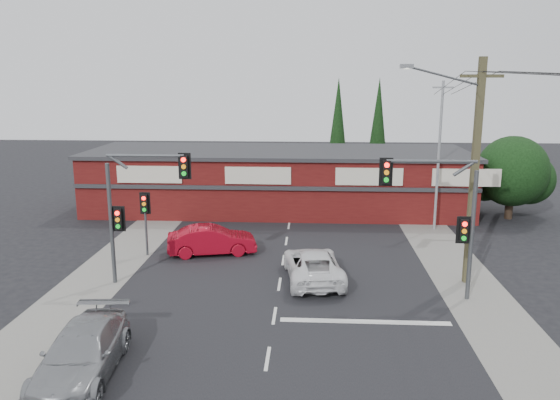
# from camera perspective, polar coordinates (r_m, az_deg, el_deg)

# --- Properties ---
(ground) EXTENTS (120.00, 120.00, 0.00)m
(ground) POSITION_cam_1_polar(r_m,az_deg,el_deg) (22.90, -0.39, -10.82)
(ground) COLOR black
(ground) RESTS_ON ground
(road_strip) EXTENTS (14.00, 70.00, 0.01)m
(road_strip) POSITION_cam_1_polar(r_m,az_deg,el_deg) (27.55, 0.29, -6.70)
(road_strip) COLOR black
(road_strip) RESTS_ON ground
(verge_left) EXTENTS (3.00, 70.00, 0.02)m
(verge_left) POSITION_cam_1_polar(r_m,az_deg,el_deg) (29.23, -16.69, -6.09)
(verge_left) COLOR gray
(verge_left) RESTS_ON ground
(verge_right) EXTENTS (3.00, 70.00, 0.02)m
(verge_right) POSITION_cam_1_polar(r_m,az_deg,el_deg) (28.43, 17.78, -6.69)
(verge_right) COLOR gray
(verge_right) RESTS_ON ground
(stop_line) EXTENTS (6.50, 0.35, 0.01)m
(stop_line) POSITION_cam_1_polar(r_m,az_deg,el_deg) (21.59, 8.88, -12.44)
(stop_line) COLOR silver
(stop_line) RESTS_ON ground
(white_suv) EXTENTS (3.05, 5.45, 1.44)m
(white_suv) POSITION_cam_1_polar(r_m,az_deg,el_deg) (25.28, 3.48, -6.80)
(white_suv) COLOR white
(white_suv) RESTS_ON ground
(silver_suv) EXTENTS (2.55, 5.40, 1.52)m
(silver_suv) POSITION_cam_1_polar(r_m,az_deg,el_deg) (18.62, -19.97, -14.80)
(silver_suv) COLOR #949699
(silver_suv) RESTS_ON ground
(red_sedan) EXTENTS (4.87, 2.61, 1.52)m
(red_sedan) POSITION_cam_1_polar(r_m,az_deg,el_deg) (29.08, -7.13, -4.19)
(red_sedan) COLOR #A50A1B
(red_sedan) RESTS_ON ground
(lane_dashes) EXTENTS (0.12, 45.41, 0.01)m
(lane_dashes) POSITION_cam_1_polar(r_m,az_deg,el_deg) (26.52, 0.16, -7.45)
(lane_dashes) COLOR silver
(lane_dashes) RESTS_ON ground
(shop_building) EXTENTS (27.30, 8.40, 4.22)m
(shop_building) POSITION_cam_1_polar(r_m,az_deg,el_deg) (38.67, -0.24, 2.18)
(shop_building) COLOR #4B0F0F
(shop_building) RESTS_ON ground
(tree_cluster) EXTENTS (5.90, 5.10, 5.50)m
(tree_cluster) POSITION_cam_1_polar(r_m,az_deg,el_deg) (39.27, 23.12, 2.46)
(tree_cluster) COLOR #2D2116
(tree_cluster) RESTS_ON ground
(conifer_near) EXTENTS (1.80, 1.80, 9.25)m
(conifer_near) POSITION_cam_1_polar(r_m,az_deg,el_deg) (45.18, 6.07, 7.88)
(conifer_near) COLOR #2D2116
(conifer_near) RESTS_ON ground
(conifer_far) EXTENTS (1.80, 1.80, 9.25)m
(conifer_far) POSITION_cam_1_polar(r_m,az_deg,el_deg) (47.45, 10.22, 7.98)
(conifer_far) COLOR #2D2116
(conifer_far) RESTS_ON ground
(traffic_mast_left) EXTENTS (3.77, 0.27, 5.97)m
(traffic_mast_left) POSITION_cam_1_polar(r_m,az_deg,el_deg) (24.81, -15.07, 0.12)
(traffic_mast_left) COLOR #47494C
(traffic_mast_left) RESTS_ON ground
(traffic_mast_right) EXTENTS (3.96, 0.27, 5.97)m
(traffic_mast_right) POSITION_cam_1_polar(r_m,az_deg,el_deg) (23.23, 16.91, -0.78)
(traffic_mast_right) COLOR #47494C
(traffic_mast_right) RESTS_ON ground
(pedestal_signal) EXTENTS (0.55, 0.27, 3.38)m
(pedestal_signal) POSITION_cam_1_polar(r_m,az_deg,el_deg) (29.09, -13.91, -1.10)
(pedestal_signal) COLOR #47494C
(pedestal_signal) RESTS_ON ground
(utility_pole) EXTENTS (4.38, 0.59, 10.00)m
(utility_pole) POSITION_cam_1_polar(r_m,az_deg,el_deg) (25.24, 19.41, 3.43)
(utility_pole) COLOR brown
(utility_pole) RESTS_ON ground
(steel_pole) EXTENTS (1.20, 0.16, 9.00)m
(steel_pole) POSITION_cam_1_polar(r_m,az_deg,el_deg) (34.13, 16.26, 4.66)
(steel_pole) COLOR gray
(steel_pole) RESTS_ON ground
(power_lines) EXTENTS (2.01, 29.00, 1.22)m
(power_lines) POSITION_cam_1_polar(r_m,az_deg,el_deg) (19.83, 24.83, 11.30)
(power_lines) COLOR black
(power_lines) RESTS_ON ground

